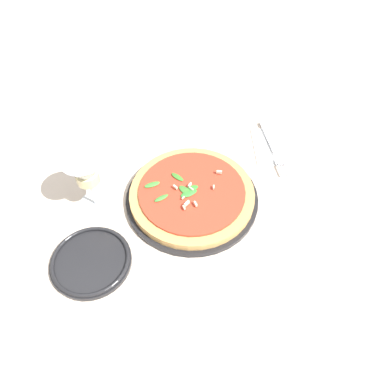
# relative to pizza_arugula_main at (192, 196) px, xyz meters

# --- Properties ---
(ground_plane) EXTENTS (6.00, 6.00, 0.00)m
(ground_plane) POSITION_rel_pizza_arugula_main_xyz_m (0.04, 0.03, -0.02)
(ground_plane) COLOR beige
(pizza_arugula_main) EXTENTS (0.31, 0.31, 0.05)m
(pizza_arugula_main) POSITION_rel_pizza_arugula_main_xyz_m (0.00, 0.00, 0.00)
(pizza_arugula_main) COLOR black
(pizza_arugula_main) RESTS_ON ground_plane
(wine_glass) EXTENTS (0.09, 0.09, 0.15)m
(wine_glass) POSITION_rel_pizza_arugula_main_xyz_m (-0.02, -0.22, 0.09)
(wine_glass) COLOR white
(wine_glass) RESTS_ON ground_plane
(napkin) EXTENTS (0.15, 0.11, 0.01)m
(napkin) POSITION_rel_pizza_arugula_main_xyz_m (-0.15, 0.23, -0.01)
(napkin) COLOR white
(napkin) RESTS_ON ground_plane
(fork) EXTENTS (0.21, 0.02, 0.00)m
(fork) POSITION_rel_pizza_arugula_main_xyz_m (-0.14, 0.24, -0.01)
(fork) COLOR silver
(fork) RESTS_ON ground_plane
(side_plate_white) EXTENTS (0.17, 0.17, 0.02)m
(side_plate_white) POSITION_rel_pizza_arugula_main_xyz_m (0.14, -0.23, -0.01)
(side_plate_white) COLOR black
(side_plate_white) RESTS_ON ground_plane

